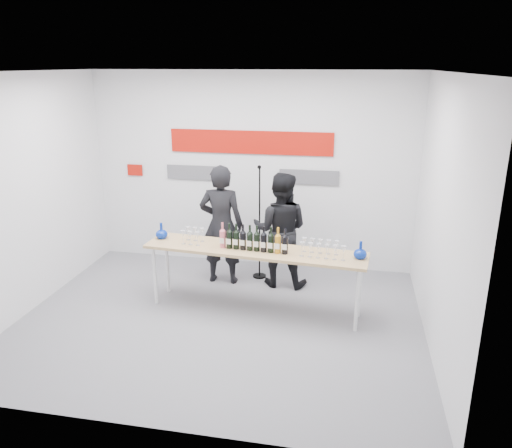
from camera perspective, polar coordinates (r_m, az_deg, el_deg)
name	(u,v)px	position (r m, az deg, el deg)	size (l,w,h in m)	color
ground	(220,320)	(6.41, -4.17, -10.94)	(5.00, 5.00, 0.00)	slate
back_wall	(251,171)	(7.73, -0.58, 6.05)	(5.00, 0.04, 3.00)	silver
signage	(247,152)	(7.65, -1.05, 8.27)	(3.38, 0.02, 0.79)	#A91007
tasting_table	(255,254)	(6.33, -0.17, -3.41)	(2.88, 0.82, 0.85)	tan
wine_bottles	(253,238)	(6.20, -0.31, -1.61)	(0.89, 0.15, 0.33)	#CC5966
decanter_left	(161,231)	(6.77, -10.76, -0.74)	(0.16, 0.16, 0.21)	navy
decanter_right	(360,250)	(6.10, 11.85, -2.91)	(0.16, 0.16, 0.21)	navy
glasses_left	(193,236)	(6.55, -7.24, -1.37)	(0.28, 0.24, 0.18)	silver
glasses_right	(321,249)	(6.10, 7.49, -2.83)	(0.56, 0.27, 0.18)	silver
presenter_left	(221,225)	(7.18, -3.98, -0.10)	(0.64, 0.42, 1.75)	black
presenter_right	(280,230)	(7.09, 2.80, -0.68)	(0.81, 0.63, 1.66)	black
mic_stand	(259,244)	(7.41, 0.40, -2.33)	(0.20, 0.20, 1.72)	black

